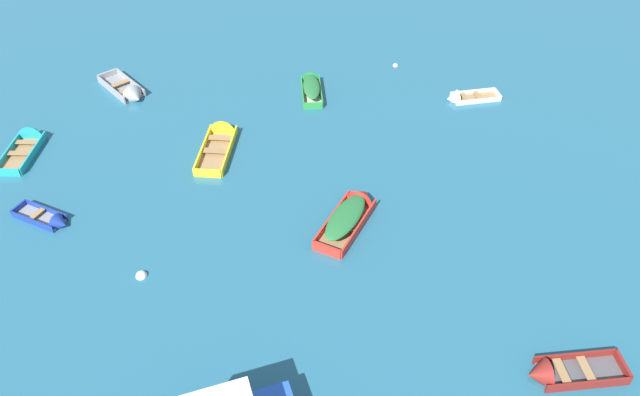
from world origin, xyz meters
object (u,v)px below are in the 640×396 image
Objects in this scene: rowboat_turquoise_distant_center at (29,141)px; rowboat_grey_outer_left at (129,93)px; rowboat_maroon_far_back at (557,373)px; mooring_buoy_outer_edge at (395,66)px; rowboat_deep_blue_back_row_right at (51,221)px; mooring_buoy_midfield at (142,276)px; rowboat_yellow_near_left at (221,136)px; rowboat_red_outer_right at (352,212)px; rowboat_green_near_camera at (311,85)px; rowboat_white_back_row_center at (461,98)px.

rowboat_grey_outer_left reaches higher than rowboat_turquoise_distant_center.
rowboat_maroon_far_back reaches higher than mooring_buoy_outer_edge.
mooring_buoy_midfield is at bearing -44.10° from rowboat_deep_blue_back_row_right.
rowboat_yellow_near_left is 1.11× the size of rowboat_red_outer_right.
rowboat_deep_blue_back_row_right is 0.79× the size of rowboat_maroon_far_back.
rowboat_deep_blue_back_row_right is 0.71× the size of rowboat_turquoise_distant_center.
rowboat_maroon_far_back is 0.96× the size of rowboat_green_near_camera.
mooring_buoy_midfield is at bearing -149.15° from rowboat_white_back_row_center.
rowboat_green_near_camera is 16.16m from mooring_buoy_midfield.
rowboat_grey_outer_left is 8.51× the size of mooring_buoy_midfield.
mooring_buoy_outer_edge is (0.47, 22.46, -0.19)m from rowboat_maroon_far_back.
rowboat_green_near_camera is 0.94× the size of rowboat_turquoise_distant_center.
rowboat_maroon_far_back is 0.85× the size of rowboat_red_outer_right.
rowboat_maroon_far_back is 27.26m from rowboat_turquoise_distant_center.
rowboat_grey_outer_left is at bearing 133.29° from rowboat_yellow_near_left.
rowboat_green_near_camera is 10.58m from rowboat_grey_outer_left.
rowboat_yellow_near_left reaches higher than rowboat_grey_outer_left.
rowboat_red_outer_right is (-8.38, -8.61, 0.23)m from rowboat_white_back_row_center.
rowboat_grey_outer_left is 12.36× the size of mooring_buoy_outer_edge.
rowboat_white_back_row_center reaches higher than mooring_buoy_outer_edge.
rowboat_turquoise_distant_center is 6.29m from rowboat_grey_outer_left.
rowboat_green_near_camera is 5.99m from mooring_buoy_outer_edge.
rowboat_grey_outer_left is (-10.52, 1.18, -0.11)m from rowboat_green_near_camera.
rowboat_deep_blue_back_row_right is 13.46m from rowboat_red_outer_right.
mooring_buoy_outer_edge is (5.75, 13.18, -0.36)m from rowboat_red_outer_right.
rowboat_red_outer_right is (-5.28, 9.28, 0.18)m from rowboat_maroon_far_back.
rowboat_white_back_row_center is 20.50m from mooring_buoy_midfield.
rowboat_deep_blue_back_row_right is 22.65m from rowboat_white_back_row_center.
rowboat_maroon_far_back is 7.64× the size of mooring_buoy_midfield.
rowboat_yellow_near_left is at bearing -174.08° from rowboat_white_back_row_center.
rowboat_turquoise_distant_center is (-20.62, 17.83, -0.00)m from rowboat_maroon_far_back.
rowboat_yellow_near_left reaches higher than rowboat_deep_blue_back_row_right.
rowboat_yellow_near_left is 6.89m from rowboat_green_near_camera.
rowboat_grey_outer_left reaches higher than mooring_buoy_outer_edge.
rowboat_maroon_far_back is at bearing -91.19° from mooring_buoy_outer_edge.
rowboat_maroon_far_back is 26.87m from rowboat_grey_outer_left.
rowboat_red_outer_right reaches higher than rowboat_maroon_far_back.
rowboat_turquoise_distant_center is (-9.91, 1.38, -0.01)m from rowboat_yellow_near_left.
rowboat_turquoise_distant_center is 12.28× the size of mooring_buoy_outer_edge.
mooring_buoy_midfield is (-17.60, -10.51, -0.13)m from rowboat_white_back_row_center.
rowboat_white_back_row_center is 0.88× the size of rowboat_maroon_far_back.
rowboat_white_back_row_center is 9.75× the size of mooring_buoy_outer_edge.
rowboat_maroon_far_back is 0.90× the size of rowboat_grey_outer_left.
rowboat_white_back_row_center is 6.71× the size of mooring_buoy_midfield.
rowboat_red_outer_right is 13.09× the size of mooring_buoy_outer_edge.
rowboat_deep_blue_back_row_right is 0.67× the size of rowboat_red_outer_right.
rowboat_red_outer_right reaches higher than mooring_buoy_midfield.
rowboat_red_outer_right is (5.44, -7.18, 0.17)m from rowboat_yellow_near_left.
rowboat_deep_blue_back_row_right reaches higher than mooring_buoy_midfield.
rowboat_grey_outer_left is (-18.83, 3.89, 0.07)m from rowboat_white_back_row_center.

